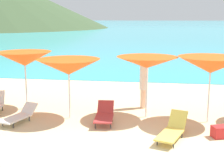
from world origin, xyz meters
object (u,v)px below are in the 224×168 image
Objects in this scene: umbrella_2 at (69,67)px; umbrella_4 at (211,65)px; umbrella_1 at (25,59)px; lounge_chair_4 at (19,115)px; lounge_chair_2 at (172,130)px; umbrella_3 at (147,62)px; beachgoer_0 at (144,81)px; cooler_box at (221,132)px; lounge_chair_6 at (104,115)px.

umbrella_2 is 4.69m from umbrella_4.
umbrella_1 reaches higher than lounge_chair_4.
umbrella_1 is 1.34× the size of lounge_chair_2.
lounge_chair_4 is (-4.16, -1.23, -1.70)m from umbrella_3.
umbrella_4 is at bearing 74.17° from lounge_chair_2.
umbrella_3 is at bearing -4.70° from umbrella_1.
umbrella_4 reaches higher than umbrella_3.
beachgoer_0 is (-0.16, 1.15, -0.89)m from umbrella_3.
lounge_chair_2 reaches higher than cooler_box.
umbrella_1 is at bearing 175.30° from umbrella_3.
umbrella_4 is at bearing -7.10° from umbrella_3.
umbrella_4 is 2.69m from lounge_chair_2.
lounge_chair_2 is at bearing -23.20° from umbrella_2.
umbrella_1 is at bearing 174.55° from umbrella_4.
lounge_chair_2 is at bearing -31.85° from lounge_chair_6.
lounge_chair_4 is at bearing -163.55° from umbrella_3.
umbrella_4 is at bearing 3.29° from umbrella_2.
umbrella_1 is 0.94× the size of umbrella_2.
lounge_chair_2 is 2.44m from lounge_chair_6.
cooler_box is (2.41, -2.80, -0.87)m from beachgoer_0.
cooler_box is (2.25, -1.65, -1.77)m from umbrella_3.
umbrella_1 is 4.57m from beachgoer_0.
lounge_chair_4 reaches higher than cooler_box.
cooler_box is (3.58, -0.74, -0.13)m from lounge_chair_6.
lounge_chair_2 is 1.06× the size of lounge_chair_4.
umbrella_4 is 3.81m from lounge_chair_6.
umbrella_1 is at bearing 153.54° from lounge_chair_6.
lounge_chair_2 is (5.42, -2.39, -1.64)m from umbrella_1.
lounge_chair_2 is at bearing -124.74° from umbrella_4.
umbrella_1 is 1.51× the size of lounge_chair_6.
cooler_box is at bearing -16.52° from umbrella_1.
cooler_box is at bearing -16.63° from lounge_chair_6.
cooler_box is (1.41, 0.36, -0.11)m from lounge_chair_2.
beachgoer_0 is 3.79m from cooler_box.
umbrella_1 is at bearing 144.76° from cooler_box.
umbrella_3 reaches higher than lounge_chair_6.
umbrella_1 is 6.15m from lounge_chair_2.
lounge_chair_2 is 1.46m from cooler_box.
umbrella_4 reaches higher than umbrella_2.
cooler_box is (6.83, -2.02, -1.75)m from umbrella_1.
umbrella_2 is at bearing 175.71° from lounge_chair_2.
umbrella_3 reaches higher than lounge_chair_4.
umbrella_4 is 1.42× the size of lounge_chair_4.
lounge_chair_4 is at bearing -171.13° from umbrella_4.
beachgoer_0 is at bearing 9.90° from umbrella_1.
umbrella_2 is 3.07m from beachgoer_0.
umbrella_2 is at bearing -41.19° from beachgoer_0.
umbrella_2 reaches higher than beachgoer_0.
lounge_chair_2 is (-1.22, -1.75, -1.65)m from umbrella_4.
umbrella_2 is 1.60× the size of lounge_chair_6.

